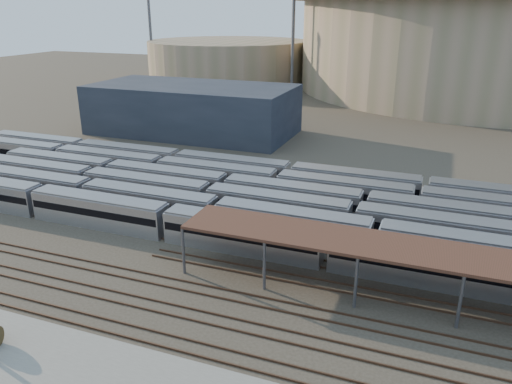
{
  "coord_description": "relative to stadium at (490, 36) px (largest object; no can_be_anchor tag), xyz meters",
  "views": [
    {
      "loc": [
        14.55,
        -37.58,
        25.3
      ],
      "look_at": [
        -4.34,
        12.0,
        5.49
      ],
      "focal_mm": 35.0,
      "sensor_mm": 36.0,
      "label": 1
    }
  ],
  "objects": [
    {
      "name": "ground",
      "position": [
        -25.0,
        -140.0,
        -16.47
      ],
      "size": [
        420.0,
        420.0,
        0.0
      ],
      "primitive_type": "plane",
      "color": "#383026",
      "rests_on": "ground"
    },
    {
      "name": "subway_trains",
      "position": [
        -25.52,
        -121.5,
        -14.67
      ],
      "size": [
        128.26,
        23.9,
        3.6
      ],
      "color": "silver",
      "rests_on": "ground"
    },
    {
      "name": "empty_tracks",
      "position": [
        -25.0,
        -145.0,
        -16.38
      ],
      "size": [
        170.0,
        9.62,
        0.18
      ],
      "color": "#4C3323",
      "rests_on": "ground"
    },
    {
      "name": "stadium",
      "position": [
        0.0,
        0.0,
        0.0
      ],
      "size": [
        124.0,
        124.0,
        32.5
      ],
      "color": "gray",
      "rests_on": "ground"
    },
    {
      "name": "secondary_arena",
      "position": [
        -85.0,
        -10.0,
        -9.47
      ],
      "size": [
        56.0,
        56.0,
        14.0
      ],
      "primitive_type": "cylinder",
      "color": "gray",
      "rests_on": "ground"
    },
    {
      "name": "service_building",
      "position": [
        -60.0,
        -85.0,
        -11.47
      ],
      "size": [
        42.0,
        20.0,
        10.0
      ],
      "primitive_type": "cube",
      "color": "#1E232D",
      "rests_on": "ground"
    },
    {
      "name": "floodlight_0",
      "position": [
        -55.0,
        -30.0,
        4.18
      ],
      "size": [
        4.0,
        1.0,
        38.4
      ],
      "color": "#515155",
      "rests_on": "ground"
    },
    {
      "name": "floodlight_1",
      "position": [
        -110.0,
        -20.0,
        4.18
      ],
      "size": [
        4.0,
        1.0,
        38.4
      ],
      "color": "#515155",
      "rests_on": "ground"
    },
    {
      "name": "floodlight_3",
      "position": [
        -35.0,
        20.0,
        4.18
      ],
      "size": [
        4.0,
        1.0,
        38.4
      ],
      "color": "#515155",
      "rests_on": "ground"
    }
  ]
}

